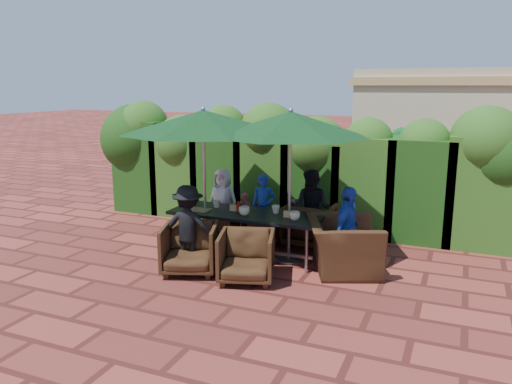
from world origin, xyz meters
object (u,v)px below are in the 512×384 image
at_px(chair_far_right, 309,223).
at_px(umbrella_right, 291,124).
at_px(chair_far_left, 227,216).
at_px(chair_end_right, 343,237).
at_px(chair_near_left, 190,246).
at_px(chair_far_mid, 268,222).
at_px(umbrella_left, 203,122).
at_px(dining_table, 246,217).
at_px(chair_near_right, 246,254).

bearing_deg(chair_far_right, umbrella_right, 87.57).
height_order(chair_far_left, chair_end_right, chair_end_right).
bearing_deg(umbrella_right, chair_near_left, -138.45).
xyz_separation_m(chair_far_mid, chair_end_right, (1.59, -0.89, 0.16)).
bearing_deg(chair_near_left, umbrella_left, 84.12).
bearing_deg(chair_far_left, umbrella_left, 108.17).
distance_m(umbrella_left, chair_far_right, 2.57).
distance_m(chair_far_left, chair_far_right, 1.68).
relative_size(chair_far_right, chair_near_left, 1.00).
xyz_separation_m(umbrella_left, chair_far_mid, (0.78, 0.93, -1.85)).
height_order(chair_far_left, chair_near_left, chair_near_left).
bearing_deg(chair_end_right, dining_table, 67.27).
distance_m(chair_far_mid, chair_near_left, 1.95).
relative_size(chair_near_left, chair_end_right, 0.69).
distance_m(chair_near_right, chair_end_right, 1.55).
height_order(chair_near_left, chair_near_right, chair_near_left).
distance_m(dining_table, chair_end_right, 1.65).
relative_size(chair_near_right, chair_end_right, 0.67).
height_order(chair_far_right, chair_end_right, chair_end_right).
distance_m(chair_near_left, chair_near_right, 0.93).
distance_m(dining_table, chair_far_left, 1.40).
xyz_separation_m(umbrella_right, chair_far_mid, (-0.68, 0.80, -1.84)).
height_order(chair_far_mid, chair_end_right, chair_end_right).
relative_size(dining_table, chair_near_left, 3.03).
xyz_separation_m(umbrella_right, chair_far_left, (-1.60, 0.98, -1.87)).
distance_m(dining_table, chair_near_left, 1.15).
distance_m(chair_far_mid, chair_far_right, 0.76).
relative_size(umbrella_left, chair_end_right, 2.28).
xyz_separation_m(umbrella_right, chair_near_left, (-1.22, -1.08, -1.80)).
bearing_deg(chair_end_right, chair_far_left, 44.74).
xyz_separation_m(umbrella_left, chair_near_right, (1.17, -0.93, -1.81)).
bearing_deg(dining_table, chair_far_left, 129.42).
bearing_deg(chair_near_left, chair_far_mid, 53.77).
bearing_deg(chair_far_mid, dining_table, 110.37).
xyz_separation_m(chair_far_left, chair_near_left, (0.38, -2.06, 0.07)).
distance_m(chair_far_mid, chair_near_right, 1.90).
relative_size(chair_far_mid, chair_end_right, 0.61).
bearing_deg(chair_far_mid, umbrella_right, 154.11).
height_order(umbrella_right, chair_end_right, umbrella_right).
xyz_separation_m(umbrella_right, chair_far_right, (0.08, 0.89, -1.80)).
relative_size(chair_far_mid, chair_near_left, 0.89).
distance_m(chair_far_left, chair_end_right, 2.73).
height_order(chair_far_left, chair_far_right, chair_far_right).
bearing_deg(chair_far_mid, chair_near_right, 125.66).
bearing_deg(chair_far_right, dining_table, 52.40).
height_order(dining_table, chair_far_left, dining_table).
bearing_deg(umbrella_left, chair_end_right, 1.00).
distance_m(umbrella_right, chair_near_left, 2.42).
relative_size(umbrella_right, chair_near_left, 2.98).
bearing_deg(chair_far_left, chair_far_mid, -179.93).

